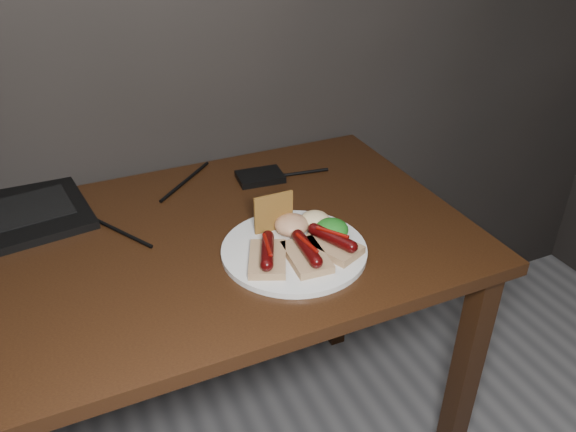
% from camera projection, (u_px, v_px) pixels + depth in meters
% --- Properties ---
extents(desk, '(1.40, 0.70, 0.75)m').
position_uv_depth(desk, '(143.00, 288.00, 1.18)').
color(desk, '#331D0C').
rests_on(desk, ground).
extents(hard_drive, '(0.12, 0.09, 0.02)m').
position_uv_depth(hard_drive, '(260.00, 177.00, 1.40)').
color(hard_drive, black).
rests_on(hard_drive, desk).
extents(desk_cables, '(1.06, 0.35, 0.01)m').
position_uv_depth(desk_cables, '(122.00, 216.00, 1.25)').
color(desk_cables, black).
rests_on(desk_cables, desk).
extents(plate, '(0.38, 0.38, 0.01)m').
position_uv_depth(plate, '(294.00, 250.00, 1.13)').
color(plate, silver).
rests_on(plate, desk).
extents(bread_sausage_left, '(0.11, 0.13, 0.04)m').
position_uv_depth(bread_sausage_left, '(267.00, 255.00, 1.08)').
color(bread_sausage_left, tan).
rests_on(bread_sausage_left, plate).
extents(bread_sausage_center, '(0.08, 0.12, 0.04)m').
position_uv_depth(bread_sausage_center, '(307.00, 253.00, 1.08)').
color(bread_sausage_center, tan).
rests_on(bread_sausage_center, plate).
extents(bread_sausage_right, '(0.11, 0.13, 0.04)m').
position_uv_depth(bread_sausage_right, '(332.00, 243.00, 1.11)').
color(bread_sausage_right, tan).
rests_on(bread_sausage_right, plate).
extents(crispbread, '(0.08, 0.01, 0.08)m').
position_uv_depth(crispbread, '(274.00, 212.00, 1.16)').
color(crispbread, '#AB742F').
rests_on(crispbread, plate).
extents(salad_greens, '(0.07, 0.07, 0.04)m').
position_uv_depth(salad_greens, '(332.00, 229.00, 1.15)').
color(salad_greens, '#1A6313').
rests_on(salad_greens, plate).
extents(salsa_mound, '(0.07, 0.07, 0.04)m').
position_uv_depth(salsa_mound, '(292.00, 225.00, 1.16)').
color(salsa_mound, maroon).
rests_on(salsa_mound, plate).
extents(coleslaw_mound, '(0.06, 0.06, 0.04)m').
position_uv_depth(coleslaw_mound, '(315.00, 220.00, 1.18)').
color(coleslaw_mound, white).
rests_on(coleslaw_mound, plate).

